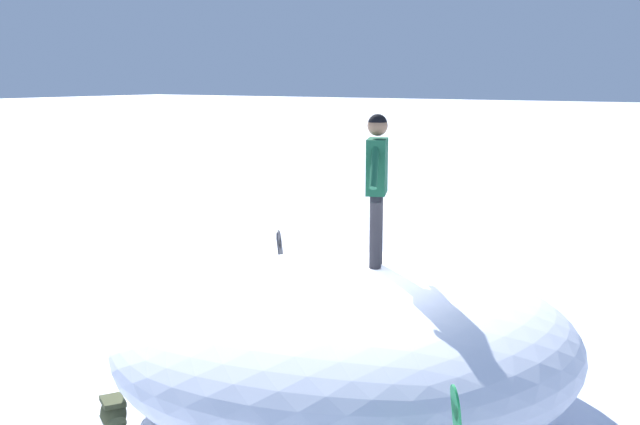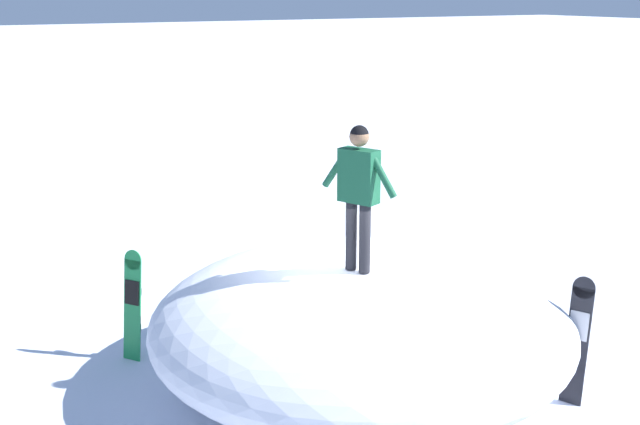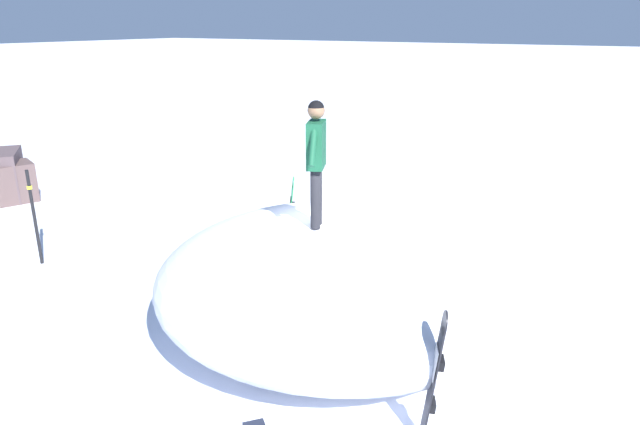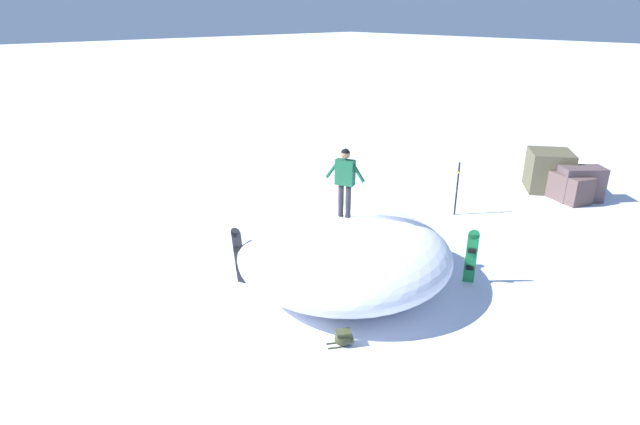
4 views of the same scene
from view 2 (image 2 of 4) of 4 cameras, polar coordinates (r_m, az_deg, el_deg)
name	(u,v)px [view 2 (image 2 of 4)]	position (r m, az deg, el deg)	size (l,w,h in m)	color
ground	(352,384)	(10.96, 2.26, -11.98)	(240.00, 240.00, 0.00)	white
snow_mound	(361,323)	(10.63, 2.92, -7.78)	(5.46, 5.51, 1.71)	white
snowboarder_standing	(359,184)	(9.66, 2.74, 2.02)	(0.50, 1.01, 1.80)	black
snowboard_primary_upright	(578,338)	(10.68, 17.71, -8.45)	(0.30, 0.34, 1.65)	black
snowboard_secondary_upright	(133,303)	(11.65, -13.05, -6.25)	(0.32, 0.34, 1.58)	#1E8C47
backpack_near	(396,298)	(13.35, 5.40, -5.99)	(0.61, 0.49, 0.35)	#383D23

